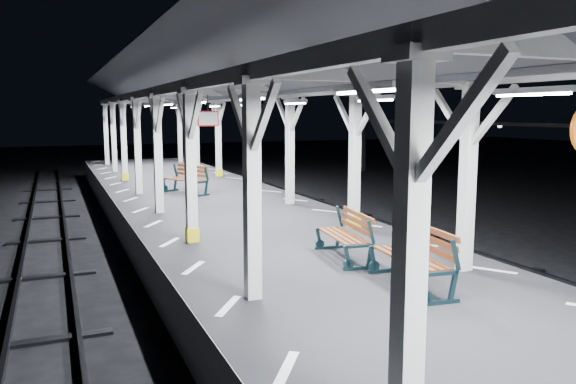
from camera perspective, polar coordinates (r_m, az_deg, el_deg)
ground at (r=11.51m, az=2.72°, el=-11.23°), size 120.00×120.00×0.00m
platform at (r=11.35m, az=2.74°, el=-8.85°), size 6.00×50.00×1.00m
hazard_stripes_left at (r=10.43m, az=-9.59°, el=-7.60°), size 1.00×48.00×0.01m
hazard_stripes_right at (r=12.44m, az=13.04°, el=-5.14°), size 1.00×48.00×0.01m
track_left at (r=10.48m, az=-23.55°, el=-13.43°), size 2.20×60.00×0.16m
track_right at (r=14.28m, az=21.33°, el=-7.61°), size 2.20×60.00×0.16m
canopy at (r=10.87m, az=2.93°, el=12.09°), size 5.40×49.00×4.65m
bench_near at (r=9.33m, az=12.93°, el=-6.25°), size 0.87×1.88×0.99m
bench_mid at (r=10.90m, az=6.11°, el=-4.26°), size 0.83×1.74×0.91m
bench_far at (r=19.84m, az=-10.19°, el=1.37°), size 1.35×1.95×1.00m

